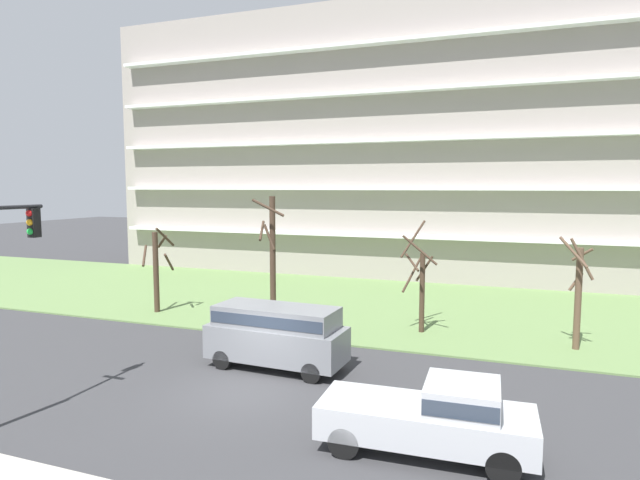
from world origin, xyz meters
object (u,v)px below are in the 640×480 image
object	(u,v)px
tree_far_left	(157,268)
tree_left	(272,257)
tree_center	(420,282)
tree_right	(578,292)
pickup_silver_center_left	(435,416)
van_gray_near_left	(276,332)

from	to	relation	value
tree_far_left	tree_left	size ratio (longest dim) A/B	0.74
tree_center	tree_right	bearing A→B (deg)	-3.91
tree_right	pickup_silver_center_left	distance (m)	11.57
tree_left	tree_far_left	bearing A→B (deg)	177.72
tree_right	van_gray_near_left	xyz separation A→B (m)	(-10.74, -6.17, -1.09)
tree_left	tree_right	size ratio (longest dim) A/B	1.33
tree_far_left	tree_right	bearing A→B (deg)	1.34
tree_center	pickup_silver_center_left	size ratio (longest dim) A/B	0.95
tree_far_left	tree_left	bearing A→B (deg)	-2.28
van_gray_near_left	tree_left	bearing A→B (deg)	-60.59
tree_center	van_gray_near_left	distance (m)	7.91
tree_far_left	tree_center	world-z (taller)	tree_center
tree_right	pickup_silver_center_left	xyz separation A→B (m)	(-4.25, -10.66, -1.47)
tree_far_left	pickup_silver_center_left	bearing A→B (deg)	-32.26
tree_right	tree_center	bearing A→B (deg)	176.09
tree_left	tree_center	distance (m)	7.11
tree_left	tree_center	size ratio (longest dim) A/B	1.22
pickup_silver_center_left	tree_center	bearing A→B (deg)	99.34
tree_left	tree_right	xyz separation A→B (m)	(13.47, 0.75, -0.91)
tree_center	tree_right	distance (m)	6.55
tree_right	pickup_silver_center_left	size ratio (longest dim) A/B	0.87
tree_left	tree_center	bearing A→B (deg)	9.80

